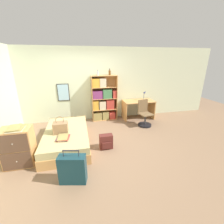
{
  "coord_description": "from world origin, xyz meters",
  "views": [
    {
      "loc": [
        -0.28,
        -3.75,
        2.17
      ],
      "look_at": [
        0.61,
        0.2,
        0.75
      ],
      "focal_mm": 24.0,
      "sensor_mm": 36.0,
      "label": 1
    }
  ],
  "objects_px": {
    "bed": "(67,137)",
    "desk_lamp": "(145,94)",
    "desk": "(138,106)",
    "desk_chair": "(144,117)",
    "suitcase": "(73,169)",
    "bookcase": "(103,100)",
    "handbag": "(61,127)",
    "bottle_green": "(98,73)",
    "backpack": "(106,142)",
    "dresser": "(18,147)",
    "magazine_pile_on_dresser": "(16,128)",
    "book_stack_on_bed": "(63,138)",
    "bottle_brown": "(110,73)"
  },
  "relations": [
    {
      "from": "book_stack_on_bed",
      "to": "desk_lamp",
      "type": "bearing_deg",
      "value": 32.61
    },
    {
      "from": "bed",
      "to": "desk",
      "type": "bearing_deg",
      "value": 27.54
    },
    {
      "from": "desk_chair",
      "to": "handbag",
      "type": "bearing_deg",
      "value": -163.36
    },
    {
      "from": "desk_chair",
      "to": "backpack",
      "type": "xyz_separation_m",
      "value": [
        -1.55,
        -1.13,
        -0.1
      ]
    },
    {
      "from": "bottle_brown",
      "to": "backpack",
      "type": "height_order",
      "value": "bottle_brown"
    },
    {
      "from": "handbag",
      "to": "magazine_pile_on_dresser",
      "type": "bearing_deg",
      "value": -143.72
    },
    {
      "from": "handbag",
      "to": "book_stack_on_bed",
      "type": "relative_size",
      "value": 1.2
    },
    {
      "from": "bed",
      "to": "book_stack_on_bed",
      "type": "bearing_deg",
      "value": -94.45
    },
    {
      "from": "bookcase",
      "to": "bottle_brown",
      "type": "xyz_separation_m",
      "value": [
        0.25,
        0.03,
        0.99
      ]
    },
    {
      "from": "dresser",
      "to": "desk_chair",
      "type": "height_order",
      "value": "desk_chair"
    },
    {
      "from": "bed",
      "to": "desk_lamp",
      "type": "bearing_deg",
      "value": 25.59
    },
    {
      "from": "desk_lamp",
      "to": "desk_chair",
      "type": "relative_size",
      "value": 0.42
    },
    {
      "from": "bed",
      "to": "desk",
      "type": "xyz_separation_m",
      "value": [
        2.58,
        1.34,
        0.29
      ]
    },
    {
      "from": "handbag",
      "to": "bookcase",
      "type": "xyz_separation_m",
      "value": [
        1.38,
        1.63,
        0.2
      ]
    },
    {
      "from": "dresser",
      "to": "backpack",
      "type": "xyz_separation_m",
      "value": [
        1.92,
        0.21,
        -0.24
      ]
    },
    {
      "from": "desk_lamp",
      "to": "backpack",
      "type": "bearing_deg",
      "value": -135.16
    },
    {
      "from": "desk_chair",
      "to": "bottle_brown",
      "type": "bearing_deg",
      "value": 139.85
    },
    {
      "from": "bed",
      "to": "backpack",
      "type": "bearing_deg",
      "value": -25.07
    },
    {
      "from": "dresser",
      "to": "bottle_green",
      "type": "distance_m",
      "value": 3.21
    },
    {
      "from": "bookcase",
      "to": "bottle_green",
      "type": "bearing_deg",
      "value": -169.6
    },
    {
      "from": "backpack",
      "to": "desk_chair",
      "type": "bearing_deg",
      "value": 36.01
    },
    {
      "from": "suitcase",
      "to": "backpack",
      "type": "height_order",
      "value": "suitcase"
    },
    {
      "from": "suitcase",
      "to": "magazine_pile_on_dresser",
      "type": "relative_size",
      "value": 1.85
    },
    {
      "from": "suitcase",
      "to": "desk_lamp",
      "type": "relative_size",
      "value": 1.82
    },
    {
      "from": "suitcase",
      "to": "desk_lamp",
      "type": "height_order",
      "value": "desk_lamp"
    },
    {
      "from": "bottle_brown",
      "to": "backpack",
      "type": "relative_size",
      "value": 0.59
    },
    {
      "from": "suitcase",
      "to": "bookcase",
      "type": "xyz_separation_m",
      "value": [
        1.07,
        2.94,
        0.47
      ]
    },
    {
      "from": "desk",
      "to": "dresser",
      "type": "bearing_deg",
      "value": -150.1
    },
    {
      "from": "backpack",
      "to": "book_stack_on_bed",
      "type": "bearing_deg",
      "value": -179.31
    },
    {
      "from": "magazine_pile_on_dresser",
      "to": "desk",
      "type": "relative_size",
      "value": 0.32
    },
    {
      "from": "book_stack_on_bed",
      "to": "bookcase",
      "type": "distance_m",
      "value": 2.39
    },
    {
      "from": "bookcase",
      "to": "desk_chair",
      "type": "relative_size",
      "value": 1.85
    },
    {
      "from": "bed",
      "to": "desk",
      "type": "relative_size",
      "value": 1.75
    },
    {
      "from": "bed",
      "to": "desk_lamp",
      "type": "xyz_separation_m",
      "value": [
        2.8,
        1.34,
        0.75
      ]
    },
    {
      "from": "magazine_pile_on_dresser",
      "to": "bottle_green",
      "type": "height_order",
      "value": "bottle_green"
    },
    {
      "from": "bottle_brown",
      "to": "desk",
      "type": "bearing_deg",
      "value": -10.24
    },
    {
      "from": "bookcase",
      "to": "backpack",
      "type": "height_order",
      "value": "bookcase"
    },
    {
      "from": "bed",
      "to": "handbag",
      "type": "relative_size",
      "value": 4.57
    },
    {
      "from": "suitcase",
      "to": "bottle_green",
      "type": "xyz_separation_m",
      "value": [
        0.89,
        2.9,
        1.44
      ]
    },
    {
      "from": "bed",
      "to": "magazine_pile_on_dresser",
      "type": "relative_size",
      "value": 5.42
    },
    {
      "from": "suitcase",
      "to": "dresser",
      "type": "relative_size",
      "value": 0.81
    },
    {
      "from": "handbag",
      "to": "magazine_pile_on_dresser",
      "type": "height_order",
      "value": "magazine_pile_on_dresser"
    },
    {
      "from": "bookcase",
      "to": "desk_lamp",
      "type": "relative_size",
      "value": 4.37
    },
    {
      "from": "bottle_brown",
      "to": "desk_lamp",
      "type": "bearing_deg",
      "value": -8.53
    },
    {
      "from": "bottle_green",
      "to": "desk",
      "type": "relative_size",
      "value": 0.16
    },
    {
      "from": "handbag",
      "to": "desk",
      "type": "relative_size",
      "value": 0.38
    },
    {
      "from": "desk",
      "to": "desk_chair",
      "type": "xyz_separation_m",
      "value": [
        -0.04,
        -0.68,
        -0.2
      ]
    },
    {
      "from": "bookcase",
      "to": "desk_lamp",
      "type": "distance_m",
      "value": 1.57
    },
    {
      "from": "suitcase",
      "to": "bottle_green",
      "type": "relative_size",
      "value": 3.7
    },
    {
      "from": "book_stack_on_bed",
      "to": "backpack",
      "type": "distance_m",
      "value": 1.06
    }
  ]
}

